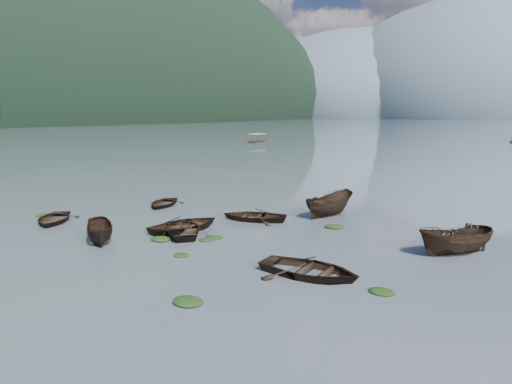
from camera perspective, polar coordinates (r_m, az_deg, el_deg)
The scene contains 21 objects.
ground_plane at distance 23.19m, azimuth -14.94°, elevation -9.30°, with size 2400.00×2400.00×0.00m, color #49525B.
haze_mtn_a at distance 956.11m, azimuth 12.86°, elevation 9.09°, with size 520.00×520.00×280.00m, color #475666.
haze_mtn_b at distance 918.66m, azimuth 25.01°, elevation 8.41°, with size 520.00×520.00×340.00m, color #475666.
rowboat_0 at distance 34.71m, azimuth -23.99°, elevation -3.47°, with size 2.98×4.17×0.86m, color black.
rowboat_1 at distance 30.04m, azimuth -8.75°, elevation -4.69°, with size 3.56×4.99×1.03m, color black.
rowboat_2 at distance 28.44m, azimuth -18.81°, elevation -5.94°, with size 1.47×3.91×1.51m, color black.
rowboat_3 at distance 29.25m, azimuth -9.13°, elevation -5.10°, with size 3.35×4.69×0.97m, color black.
rowboat_4 at distance 21.70m, azimuth 6.67°, elevation -10.36°, with size 3.43×4.81×1.00m, color black.
rowboat_5 at distance 26.85m, azimuth 23.62°, elevation -7.17°, with size 1.73×4.60×1.77m, color black.
rowboat_6 at distance 38.11m, azimuth -11.52°, elevation -1.69°, with size 2.84×3.97×0.82m, color black.
rowboat_7 at distance 32.41m, azimuth -0.25°, elevation -3.50°, with size 3.27×4.57×0.95m, color black.
rowboat_8 at distance 34.26m, azimuth 9.12°, elevation -2.90°, with size 1.88×4.99×1.93m, color black.
weed_clump_0 at distance 27.87m, azimuth -11.83°, elevation -5.93°, with size 1.25×1.02×0.27m, color black.
weed_clump_1 at distance 24.71m, azimuth -9.30°, elevation -7.89°, with size 0.91×0.73×0.20m, color black.
weed_clump_2 at distance 18.84m, azimuth -8.51°, elevation -13.61°, with size 1.31×1.05×0.28m, color black.
weed_clump_3 at distance 27.37m, azimuth -6.29°, elevation -6.07°, with size 0.87×0.73×0.19m, color black.
weed_clump_4 at distance 20.34m, azimuth 15.42°, elevation -12.06°, with size 1.11×0.88×0.23m, color black.
weed_clump_5 at distance 37.16m, azimuth -25.17°, elevation -2.72°, with size 1.05×0.84×0.22m, color black.
weed_clump_6 at distance 27.82m, azimuth -5.26°, elevation -5.79°, with size 1.08×0.90×0.23m, color black.
weed_clump_7 at distance 30.62m, azimuth 9.71°, elevation -4.44°, with size 1.25×1.00×0.27m, color black.
pontoon_left at distance 120.51m, azimuth 0.14°, elevation 6.24°, with size 2.32×5.57×2.13m, color black, non-canonical shape.
Camera 1 is at (15.53, -15.52, 7.45)m, focal length 32.00 mm.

